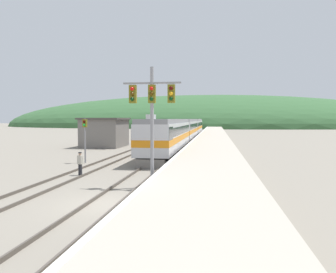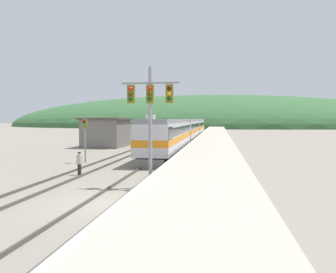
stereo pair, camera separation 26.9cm
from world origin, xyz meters
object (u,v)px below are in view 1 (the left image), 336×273
at_px(signal_post_siding, 85,131).
at_px(track_worker, 80,162).
at_px(carriage_third, 194,127).
at_px(signal_mast_main, 152,106).
at_px(express_train_lead_car, 168,136).
at_px(carriage_second, 186,130).

bearing_deg(signal_post_siding, track_worker, -70.41).
distance_m(carriage_third, track_worker, 53.94).
distance_m(carriage_third, signal_mast_main, 56.97).
height_order(carriage_third, signal_mast_main, signal_mast_main).
bearing_deg(signal_mast_main, track_worker, 150.98).
xyz_separation_m(express_train_lead_car, carriage_third, (0.00, 41.14, -0.01)).
height_order(express_train_lead_car, signal_mast_main, signal_mast_main).
bearing_deg(carriage_third, track_worker, -94.50).
distance_m(express_train_lead_car, carriage_third, 41.14).
bearing_deg(signal_post_siding, express_train_lead_car, 45.61).
relative_size(carriage_second, signal_post_siding, 5.05).
xyz_separation_m(signal_mast_main, track_worker, (-5.65, 3.13, -3.71)).
xyz_separation_m(carriage_third, signal_post_siding, (-6.39, -47.67, 0.70)).
bearing_deg(carriage_third, signal_post_siding, -97.64).
relative_size(carriage_second, signal_mast_main, 2.90).
bearing_deg(signal_mast_main, carriage_second, 92.24).
relative_size(carriage_third, track_worker, 12.33).
relative_size(signal_mast_main, track_worker, 4.25).
bearing_deg(carriage_third, express_train_lead_car, -90.00).
relative_size(express_train_lead_car, signal_post_siding, 4.94).
xyz_separation_m(signal_post_siding, track_worker, (2.17, -6.09, -1.90)).
height_order(signal_post_siding, track_worker, signal_post_siding).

